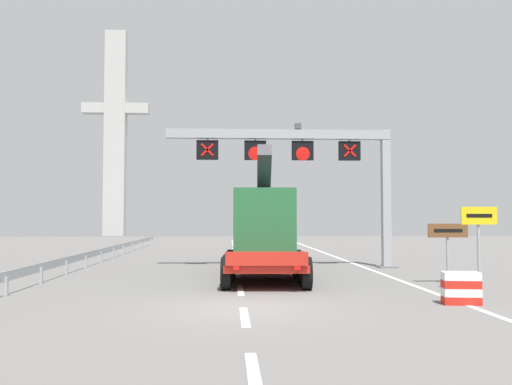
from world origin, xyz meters
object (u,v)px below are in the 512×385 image
at_px(exit_sign_yellow, 479,229).
at_px(tourist_info_sign_brown, 448,238).
at_px(overhead_lane_gantry, 308,156).
at_px(crash_barrier_striped, 461,288).
at_px(heavy_haul_truck_red, 263,227).
at_px(bridge_pylon_distant, 116,130).

relative_size(exit_sign_yellow, tourist_info_sign_brown, 1.26).
relative_size(overhead_lane_gantry, crash_barrier_striped, 10.53).
xyz_separation_m(heavy_haul_truck_red, exit_sign_yellow, (6.65, -8.04, 0.07)).
bearing_deg(heavy_haul_truck_red, bridge_pylon_distant, 109.42).
distance_m(overhead_lane_gantry, crash_barrier_striped, 12.47).
relative_size(tourist_info_sign_brown, bridge_pylon_distant, 0.08).
height_order(tourist_info_sign_brown, crash_barrier_striped, tourist_info_sign_brown).
bearing_deg(crash_barrier_striped, bridge_pylon_distant, 110.37).
height_order(exit_sign_yellow, bridge_pylon_distant, bridge_pylon_distant).
relative_size(heavy_haul_truck_red, exit_sign_yellow, 5.11).
distance_m(overhead_lane_gantry, bridge_pylon_distant, 52.72).
distance_m(tourist_info_sign_brown, crash_barrier_striped, 5.00).
xyz_separation_m(overhead_lane_gantry, heavy_haul_truck_red, (-2.23, -0.48, -3.42)).
height_order(overhead_lane_gantry, crash_barrier_striped, overhead_lane_gantry).
bearing_deg(tourist_info_sign_brown, bridge_pylon_distant, 113.30).
distance_m(exit_sign_yellow, crash_barrier_striped, 3.56).
xyz_separation_m(tourist_info_sign_brown, crash_barrier_striped, (-1.54, -4.59, -1.22)).
height_order(tourist_info_sign_brown, bridge_pylon_distant, bridge_pylon_distant).
height_order(heavy_haul_truck_red, crash_barrier_striped, heavy_haul_truck_red).
bearing_deg(crash_barrier_striped, heavy_haul_truck_red, 114.54).
xyz_separation_m(tourist_info_sign_brown, bridge_pylon_distant, (-23.57, 54.74, 12.74)).
height_order(exit_sign_yellow, crash_barrier_striped, exit_sign_yellow).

